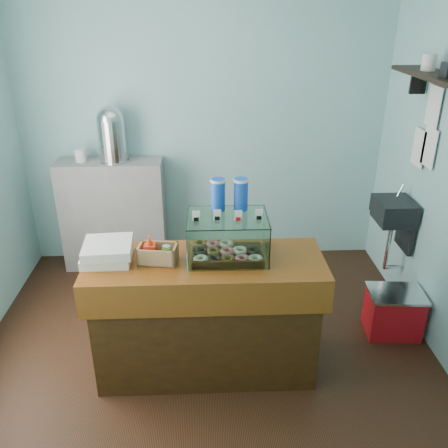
{
  "coord_description": "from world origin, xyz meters",
  "views": [
    {
      "loc": [
        0.01,
        -3.01,
        2.46
      ],
      "look_at": [
        0.13,
        -0.15,
        1.12
      ],
      "focal_mm": 38.0,
      "sensor_mm": 36.0,
      "label": 1
    }
  ],
  "objects_px": {
    "display_case": "(227,232)",
    "red_cooler": "(393,312)",
    "counter": "(206,315)",
    "coffee_urn": "(112,133)"
  },
  "relations": [
    {
      "from": "coffee_urn",
      "to": "red_cooler",
      "type": "bearing_deg",
      "value": -27.62
    },
    {
      "from": "display_case",
      "to": "coffee_urn",
      "type": "height_order",
      "value": "coffee_urn"
    },
    {
      "from": "counter",
      "to": "coffee_urn",
      "type": "bearing_deg",
      "value": 118.11
    },
    {
      "from": "display_case",
      "to": "coffee_urn",
      "type": "bearing_deg",
      "value": 123.82
    },
    {
      "from": "counter",
      "to": "red_cooler",
      "type": "relative_size",
      "value": 3.53
    },
    {
      "from": "display_case",
      "to": "red_cooler",
      "type": "bearing_deg",
      "value": 11.39
    },
    {
      "from": "counter",
      "to": "display_case",
      "type": "relative_size",
      "value": 2.98
    },
    {
      "from": "coffee_urn",
      "to": "red_cooler",
      "type": "height_order",
      "value": "coffee_urn"
    },
    {
      "from": "display_case",
      "to": "red_cooler",
      "type": "height_order",
      "value": "display_case"
    },
    {
      "from": "coffee_urn",
      "to": "counter",
      "type": "bearing_deg",
      "value": -61.89
    }
  ]
}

